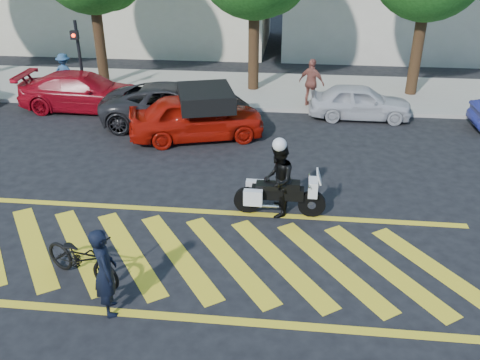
# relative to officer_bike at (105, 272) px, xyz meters

# --- Properties ---
(ground) EXTENTS (90.00, 90.00, 0.00)m
(ground) POSITION_rel_officer_bike_xyz_m (1.48, 1.86, -0.89)
(ground) COLOR black
(ground) RESTS_ON ground
(sidewalk) EXTENTS (60.00, 5.00, 0.15)m
(sidewalk) POSITION_rel_officer_bike_xyz_m (1.48, 13.86, -0.81)
(sidewalk) COLOR #9E998E
(sidewalk) RESTS_ON ground
(crosswalk) EXTENTS (12.33, 4.00, 0.01)m
(crosswalk) POSITION_rel_officer_bike_xyz_m (1.44, 1.86, -0.88)
(crosswalk) COLOR yellow
(crosswalk) RESTS_ON ground
(signal_pole) EXTENTS (0.28, 0.43, 3.20)m
(signal_pole) POSITION_rel_officer_bike_xyz_m (-5.02, 11.59, 1.03)
(signal_pole) COLOR black
(signal_pole) RESTS_ON ground
(officer_bike) EXTENTS (0.68, 0.77, 1.77)m
(officer_bike) POSITION_rel_officer_bike_xyz_m (0.00, 0.00, 0.00)
(officer_bike) COLOR black
(officer_bike) RESTS_ON ground
(bicycle) EXTENTS (2.02, 1.40, 1.01)m
(bicycle) POSITION_rel_officer_bike_xyz_m (-0.83, 0.86, -0.38)
(bicycle) COLOR black
(bicycle) RESTS_ON ground
(police_motorcycle) EXTENTS (2.25, 0.72, 0.99)m
(police_motorcycle) POSITION_rel_officer_bike_xyz_m (2.95, 3.86, -0.35)
(police_motorcycle) COLOR black
(police_motorcycle) RESTS_ON ground
(officer_moto) EXTENTS (0.72, 0.92, 1.86)m
(officer_moto) POSITION_rel_officer_bike_xyz_m (2.93, 3.86, 0.05)
(officer_moto) COLOR black
(officer_moto) RESTS_ON ground
(red_convertible) EXTENTS (4.73, 2.94, 1.50)m
(red_convertible) POSITION_rel_officer_bike_xyz_m (0.08, 8.51, -0.14)
(red_convertible) COLOR #A81207
(red_convertible) RESTS_ON ground
(parked_left) EXTENTS (4.88, 2.03, 1.41)m
(parked_left) POSITION_rel_officer_bike_xyz_m (-4.72, 10.91, -0.18)
(parked_left) COLOR #9D0917
(parked_left) RESTS_ON ground
(parked_mid_left) EXTENTS (5.34, 2.71, 1.45)m
(parked_mid_left) POSITION_rel_officer_bike_xyz_m (-0.85, 9.66, -0.16)
(parked_mid_left) COLOR #232326
(parked_mid_left) RESTS_ON ground
(parked_mid_right) EXTENTS (3.68, 1.50, 1.25)m
(parked_mid_right) POSITION_rel_officer_bike_xyz_m (5.62, 11.06, -0.26)
(parked_mid_right) COLOR silver
(parked_mid_right) RESTS_ON ground
(pedestrian_left) EXTENTS (1.05, 0.64, 1.57)m
(pedestrian_left) POSITION_rel_officer_bike_xyz_m (-6.17, 12.60, 0.05)
(pedestrian_left) COLOR #2C517A
(pedestrian_left) RESTS_ON sidewalk
(pedestrian_right) EXTENTS (1.13, 0.91, 1.79)m
(pedestrian_right) POSITION_rel_officer_bike_xyz_m (3.86, 11.86, 0.16)
(pedestrian_right) COLOR #9F5648
(pedestrian_right) RESTS_ON sidewalk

